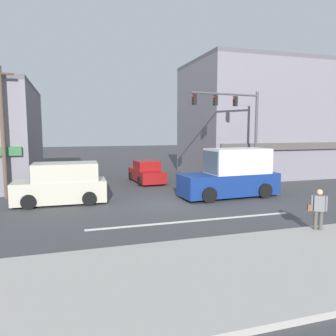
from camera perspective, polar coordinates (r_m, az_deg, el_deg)
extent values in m
plane|color=#3D3D3F|center=(17.17, 0.30, -6.12)|extent=(120.00, 120.00, 0.00)
cube|color=silver|center=(13.98, 4.64, -9.14)|extent=(9.00, 0.24, 0.01)
cube|color=#9E9993|center=(9.74, 16.03, -16.13)|extent=(40.00, 5.00, 0.16)
cube|color=slate|center=(28.97, 15.61, 7.78)|extent=(11.87, 8.28, 8.94)
cube|color=#4C4742|center=(25.52, 20.62, 3.56)|extent=(11.28, 0.24, 0.50)
cube|color=#57545B|center=(29.44, 15.91, 16.80)|extent=(11.87, 8.28, 0.30)
cylinder|color=#4C3823|center=(27.04, 10.18, 1.01)|extent=(0.32, 0.32, 2.35)
sphere|color=#337038|center=(26.92, 10.28, 5.73)|extent=(2.80, 2.80, 2.80)
cylinder|color=brown|center=(20.03, -26.81, 5.36)|extent=(0.22, 0.22, 7.18)
cylinder|color=brown|center=(27.92, 12.39, 7.36)|extent=(0.22, 0.22, 8.40)
cube|color=#473828|center=(28.23, 12.59, 15.09)|extent=(1.40, 0.12, 0.10)
cylinder|color=#47474C|center=(21.96, 15.05, 4.62)|extent=(0.18, 0.18, 6.20)
cylinder|color=#47474C|center=(20.62, 10.01, 12.56)|extent=(4.78, 0.74, 0.12)
cube|color=black|center=(20.99, 11.64, 11.32)|extent=(0.23, 0.26, 0.60)
sphere|color=red|center=(20.94, 11.38, 11.84)|extent=(0.12, 0.12, 0.12)
sphere|color=black|center=(20.92, 11.37, 11.35)|extent=(0.12, 0.12, 0.12)
sphere|color=black|center=(20.91, 11.36, 10.85)|extent=(0.12, 0.12, 0.12)
cube|color=black|center=(20.19, 8.27, 11.58)|extent=(0.23, 0.26, 0.60)
sphere|color=red|center=(20.14, 7.98, 12.11)|extent=(0.12, 0.12, 0.12)
sphere|color=black|center=(20.12, 7.97, 11.60)|extent=(0.12, 0.12, 0.12)
sphere|color=black|center=(20.11, 7.96, 11.09)|extent=(0.12, 0.12, 0.12)
cube|color=black|center=(19.45, 4.62, 11.81)|extent=(0.23, 0.26, 0.60)
sphere|color=red|center=(19.41, 4.30, 12.36)|extent=(0.12, 0.12, 0.12)
sphere|color=black|center=(19.39, 4.30, 11.83)|extent=(0.12, 0.12, 0.12)
sphere|color=black|center=(19.38, 4.30, 11.30)|extent=(0.12, 0.12, 0.12)
cube|color=navy|center=(18.87, 10.49, -2.75)|extent=(5.70, 2.29, 1.20)
cube|color=silver|center=(18.99, 12.00, 1.24)|extent=(3.50, 2.08, 1.40)
cube|color=#475666|center=(18.14, 7.39, 1.07)|extent=(0.15, 1.75, 1.19)
cylinder|color=black|center=(17.24, 7.17, -4.70)|extent=(0.85, 0.28, 0.84)
cylinder|color=black|center=(19.01, 4.41, -3.59)|extent=(0.85, 0.28, 0.84)
cylinder|color=black|center=(19.06, 16.51, -3.83)|extent=(0.85, 0.28, 0.84)
cylinder|color=black|center=(20.67, 13.21, -2.91)|extent=(0.85, 0.28, 0.84)
cube|color=#B7B29E|center=(17.85, -18.25, -3.80)|extent=(4.65, 1.96, 1.10)
cube|color=#B7B29E|center=(17.69, -17.40, -0.59)|extent=(3.25, 1.88, 0.90)
cube|color=#475666|center=(17.81, -22.61, -0.75)|extent=(0.10, 1.66, 0.76)
cylinder|color=black|center=(17.14, -23.14, -5.47)|extent=(0.72, 0.22, 0.72)
cylinder|color=black|center=(18.93, -22.42, -4.32)|extent=(0.72, 0.22, 0.72)
cylinder|color=black|center=(16.99, -13.53, -5.21)|extent=(0.72, 0.22, 0.72)
cylinder|color=black|center=(18.79, -13.74, -4.07)|extent=(0.72, 0.22, 0.72)
cube|color=maroon|center=(23.80, -3.79, -1.20)|extent=(1.92, 4.19, 0.80)
cube|color=maroon|center=(23.62, -3.73, 0.50)|extent=(1.66, 1.98, 0.64)
cube|color=#475666|center=(24.55, -4.38, 0.73)|extent=(1.44, 0.14, 0.54)
cylinder|color=black|center=(24.83, -6.50, -1.41)|extent=(0.21, 0.65, 0.64)
cylinder|color=black|center=(25.28, -2.75, -1.23)|extent=(0.21, 0.65, 0.64)
cylinder|color=black|center=(22.40, -4.95, -2.28)|extent=(0.21, 0.65, 0.64)
cylinder|color=black|center=(22.90, -0.84, -2.06)|extent=(0.21, 0.65, 0.64)
cylinder|color=#4C4742|center=(13.36, 25.05, -8.62)|extent=(0.14, 0.14, 0.86)
cylinder|color=#4C4742|center=(13.33, 24.28, -8.62)|extent=(0.14, 0.14, 0.86)
cube|color=slate|center=(13.18, 24.82, -5.59)|extent=(0.42, 0.38, 0.58)
sphere|color=tan|center=(13.10, 24.90, -3.84)|extent=(0.22, 0.22, 0.22)
cylinder|color=slate|center=(13.22, 25.84, -5.61)|extent=(0.09, 0.09, 0.56)
cylinder|color=slate|center=(13.14, 23.78, -5.58)|extent=(0.09, 0.09, 0.56)
cube|color=brown|center=(13.20, 23.37, -6.28)|extent=(0.25, 0.30, 0.24)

